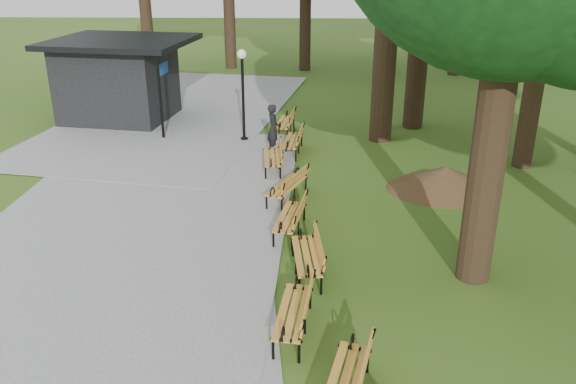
{
  "coord_description": "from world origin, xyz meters",
  "views": [
    {
      "loc": [
        0.4,
        -10.14,
        6.49
      ],
      "look_at": [
        0.04,
        2.79,
        1.1
      ],
      "focal_mm": 36.84,
      "sensor_mm": 36.0,
      "label": 1
    }
  ],
  "objects_px": {
    "kiosk": "(118,79)",
    "bench_7": "(292,141)",
    "bench_6": "(272,157)",
    "lamp_post": "(242,76)",
    "bench_8": "(285,123)",
    "bench_4": "(290,217)",
    "bench_5": "(287,186)",
    "bench_1": "(345,381)",
    "dirt_mound": "(444,178)",
    "bench_3": "(306,256)",
    "bench_2": "(293,312)",
    "person": "(273,129)"
  },
  "relations": [
    {
      "from": "bench_8",
      "to": "dirt_mound",
      "type": "bearing_deg",
      "value": 48.69
    },
    {
      "from": "person",
      "to": "bench_1",
      "type": "relative_size",
      "value": 0.88
    },
    {
      "from": "kiosk",
      "to": "bench_7",
      "type": "relative_size",
      "value": 2.71
    },
    {
      "from": "lamp_post",
      "to": "bench_3",
      "type": "bearing_deg",
      "value": -76.64
    },
    {
      "from": "bench_7",
      "to": "bench_4",
      "type": "bearing_deg",
      "value": 6.96
    },
    {
      "from": "bench_1",
      "to": "bench_6",
      "type": "height_order",
      "value": "same"
    },
    {
      "from": "bench_8",
      "to": "bench_2",
      "type": "bearing_deg",
      "value": 9.66
    },
    {
      "from": "person",
      "to": "bench_2",
      "type": "xyz_separation_m",
      "value": [
        0.86,
        -10.16,
        -0.4
      ]
    },
    {
      "from": "kiosk",
      "to": "lamp_post",
      "type": "distance_m",
      "value": 5.98
    },
    {
      "from": "lamp_post",
      "to": "bench_8",
      "type": "relative_size",
      "value": 1.71
    },
    {
      "from": "bench_6",
      "to": "lamp_post",
      "type": "bearing_deg",
      "value": -163.35
    },
    {
      "from": "lamp_post",
      "to": "person",
      "type": "bearing_deg",
      "value": -49.71
    },
    {
      "from": "lamp_post",
      "to": "bench_8",
      "type": "height_order",
      "value": "lamp_post"
    },
    {
      "from": "kiosk",
      "to": "lamp_post",
      "type": "height_order",
      "value": "lamp_post"
    },
    {
      "from": "lamp_post",
      "to": "bench_6",
      "type": "xyz_separation_m",
      "value": [
        1.18,
        -3.08,
        -1.89
      ]
    },
    {
      "from": "bench_4",
      "to": "bench_8",
      "type": "xyz_separation_m",
      "value": [
        -0.39,
        8.31,
        0.0
      ]
    },
    {
      "from": "bench_4",
      "to": "bench_5",
      "type": "bearing_deg",
      "value": -166.81
    },
    {
      "from": "person",
      "to": "bench_3",
      "type": "bearing_deg",
      "value": 177.06
    },
    {
      "from": "bench_2",
      "to": "dirt_mound",
      "type": "bearing_deg",
      "value": 155.79
    },
    {
      "from": "lamp_post",
      "to": "dirt_mound",
      "type": "bearing_deg",
      "value": -36.14
    },
    {
      "from": "bench_2",
      "to": "bench_8",
      "type": "xyz_separation_m",
      "value": [
        -0.55,
        12.32,
        0.0
      ]
    },
    {
      "from": "dirt_mound",
      "to": "bench_1",
      "type": "height_order",
      "value": "bench_1"
    },
    {
      "from": "lamp_post",
      "to": "kiosk",
      "type": "bearing_deg",
      "value": 152.52
    },
    {
      "from": "bench_1",
      "to": "dirt_mound",
      "type": "bearing_deg",
      "value": 173.16
    },
    {
      "from": "bench_6",
      "to": "person",
      "type": "bearing_deg",
      "value": 177.46
    },
    {
      "from": "person",
      "to": "bench_1",
      "type": "height_order",
      "value": "person"
    },
    {
      "from": "bench_4",
      "to": "bench_8",
      "type": "bearing_deg",
      "value": -167.62
    },
    {
      "from": "bench_2",
      "to": "bench_8",
      "type": "distance_m",
      "value": 12.33
    },
    {
      "from": "bench_5",
      "to": "bench_7",
      "type": "relative_size",
      "value": 1.0
    },
    {
      "from": "bench_2",
      "to": "bench_8",
      "type": "height_order",
      "value": "same"
    },
    {
      "from": "bench_8",
      "to": "bench_3",
      "type": "bearing_deg",
      "value": 11.54
    },
    {
      "from": "lamp_post",
      "to": "bench_8",
      "type": "distance_m",
      "value": 2.52
    },
    {
      "from": "bench_4",
      "to": "bench_8",
      "type": "relative_size",
      "value": 1.0
    },
    {
      "from": "bench_6",
      "to": "bench_8",
      "type": "relative_size",
      "value": 1.0
    },
    {
      "from": "bench_5",
      "to": "bench_2",
      "type": "bearing_deg",
      "value": 25.36
    },
    {
      "from": "bench_4",
      "to": "bench_6",
      "type": "relative_size",
      "value": 1.0
    },
    {
      "from": "dirt_mound",
      "to": "bench_8",
      "type": "xyz_separation_m",
      "value": [
        -4.76,
        5.36,
        0.09
      ]
    },
    {
      "from": "bench_1",
      "to": "bench_5",
      "type": "bearing_deg",
      "value": -157.61
    },
    {
      "from": "bench_8",
      "to": "kiosk",
      "type": "bearing_deg",
      "value": -98.72
    },
    {
      "from": "lamp_post",
      "to": "bench_3",
      "type": "height_order",
      "value": "lamp_post"
    },
    {
      "from": "bench_3",
      "to": "bench_6",
      "type": "height_order",
      "value": "same"
    },
    {
      "from": "lamp_post",
      "to": "dirt_mound",
      "type": "distance_m",
      "value": 7.93
    },
    {
      "from": "lamp_post",
      "to": "bench_1",
      "type": "relative_size",
      "value": 1.71
    },
    {
      "from": "kiosk",
      "to": "bench_3",
      "type": "bearing_deg",
      "value": -49.32
    },
    {
      "from": "lamp_post",
      "to": "bench_4",
      "type": "relative_size",
      "value": 1.71
    },
    {
      "from": "bench_5",
      "to": "bench_8",
      "type": "relative_size",
      "value": 1.0
    },
    {
      "from": "bench_1",
      "to": "bench_3",
      "type": "distance_m",
      "value": 3.91
    },
    {
      "from": "dirt_mound",
      "to": "bench_6",
      "type": "relative_size",
      "value": 1.45
    },
    {
      "from": "bench_3",
      "to": "bench_4",
      "type": "relative_size",
      "value": 1.0
    },
    {
      "from": "person",
      "to": "bench_3",
      "type": "distance_m",
      "value": 8.16
    }
  ]
}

